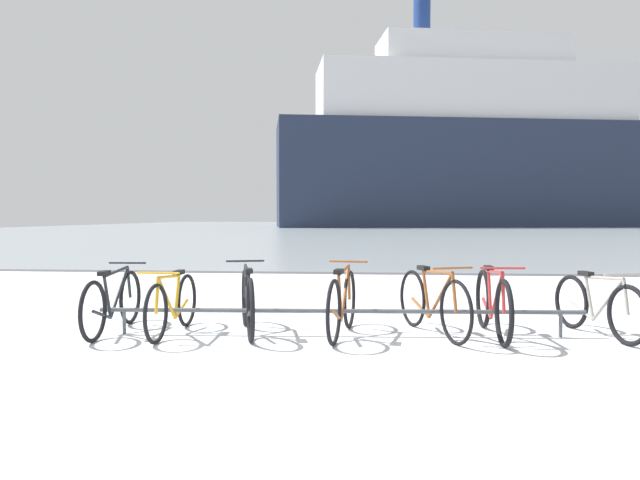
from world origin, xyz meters
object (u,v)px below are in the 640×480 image
at_px(bicycle_5, 493,304).
at_px(bicycle_6, 598,306).
at_px(bicycle_3, 342,303).
at_px(bicycle_1, 172,305).
at_px(ferry_ship, 477,149).
at_px(bicycle_2, 248,302).
at_px(bicycle_0, 113,302).
at_px(bicycle_4, 433,303).

bearing_deg(bicycle_5, bicycle_6, 5.73).
xyz_separation_m(bicycle_3, bicycle_6, (2.85, 0.25, -0.03)).
bearing_deg(bicycle_1, ferry_ship, 77.63).
relative_size(bicycle_1, bicycle_2, 1.01).
relative_size(bicycle_0, bicycle_4, 1.05).
bearing_deg(bicycle_0, bicycle_4, 2.77).
distance_m(bicycle_2, bicycle_4, 2.11).
relative_size(bicycle_3, ferry_ship, 0.03).
distance_m(bicycle_3, bicycle_4, 1.03).
xyz_separation_m(bicycle_0, bicycle_5, (4.33, 0.15, 0.02)).
bearing_deg(bicycle_6, bicycle_2, -177.15).
relative_size(bicycle_5, bicycle_6, 1.12).
height_order(bicycle_4, bicycle_6, bicycle_4).
bearing_deg(bicycle_4, bicycle_2, -177.09).
bearing_deg(bicycle_5, bicycle_1, -176.57).
bearing_deg(bicycle_5, bicycle_2, -178.38).
relative_size(bicycle_2, bicycle_6, 1.04).
distance_m(bicycle_1, bicycle_6, 4.79).
distance_m(bicycle_6, ferry_ship, 67.80).
bearing_deg(bicycle_4, bicycle_0, -177.23).
xyz_separation_m(bicycle_2, bicycle_4, (2.11, 0.11, 0.00)).
distance_m(bicycle_2, bicycle_5, 2.77).
relative_size(bicycle_0, bicycle_3, 1.05).
xyz_separation_m(bicycle_0, bicycle_4, (3.67, 0.18, 0.01)).
height_order(bicycle_1, bicycle_2, bicycle_2).
height_order(bicycle_3, bicycle_6, bicycle_3).
xyz_separation_m(bicycle_0, bicycle_3, (2.66, 0.02, 0.02)).
bearing_deg(ferry_ship, bicycle_3, -100.80).
bearing_deg(ferry_ship, bicycle_1, -102.37).
xyz_separation_m(bicycle_1, bicycle_4, (2.95, 0.25, 0.03)).
bearing_deg(bicycle_0, bicycle_3, 0.44).
height_order(bicycle_4, ferry_ship, ferry_ship).
bearing_deg(bicycle_2, bicycle_6, 2.85).
distance_m(bicycle_4, ferry_ship, 68.18).
height_order(bicycle_5, ferry_ship, ferry_ship).
distance_m(bicycle_1, bicycle_3, 1.93).
height_order(bicycle_0, bicycle_4, bicycle_4).
xyz_separation_m(bicycle_1, bicycle_3, (1.93, 0.09, 0.03)).
bearing_deg(bicycle_5, bicycle_4, 177.49).
xyz_separation_m(bicycle_6, ferry_ship, (9.88, 66.47, 9.01)).
xyz_separation_m(bicycle_3, ferry_ship, (12.73, 66.72, 8.98)).
relative_size(bicycle_1, bicycle_5, 0.93).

